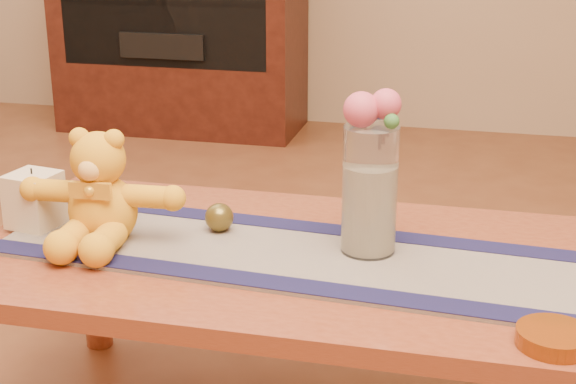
% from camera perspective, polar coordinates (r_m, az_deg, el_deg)
% --- Properties ---
extents(coffee_table_top, '(1.40, 0.70, 0.04)m').
position_cam_1_polar(coffee_table_top, '(1.75, 1.60, -4.78)').
color(coffee_table_top, maroon).
rests_on(coffee_table_top, floor).
extents(table_leg_bl, '(0.07, 0.07, 0.41)m').
position_cam_1_polar(table_leg_bl, '(2.29, -12.83, -5.39)').
color(table_leg_bl, maroon).
rests_on(table_leg_bl, floor).
extents(persian_runner, '(1.22, 0.42, 0.01)m').
position_cam_1_polar(persian_runner, '(1.73, 0.16, -4.19)').
color(persian_runner, '#1C1742').
rests_on(persian_runner, coffee_table_top).
extents(runner_border_near, '(1.20, 0.14, 0.00)m').
position_cam_1_polar(runner_border_near, '(1.60, -1.37, -6.01)').
color(runner_border_near, '#131237').
rests_on(runner_border_near, persian_runner).
extents(runner_border_far, '(1.20, 0.14, 0.00)m').
position_cam_1_polar(runner_border_far, '(1.85, 1.47, -2.34)').
color(runner_border_far, '#131237').
rests_on(runner_border_far, persian_runner).
extents(teddy_bear, '(0.35, 0.29, 0.22)m').
position_cam_1_polar(teddy_bear, '(1.80, -12.39, 0.30)').
color(teddy_bear, orange).
rests_on(teddy_bear, persian_runner).
extents(pillar_candle, '(0.11, 0.11, 0.12)m').
position_cam_1_polar(pillar_candle, '(1.92, -16.61, -0.49)').
color(pillar_candle, beige).
rests_on(pillar_candle, persian_runner).
extents(candle_wick, '(0.00, 0.00, 0.01)m').
position_cam_1_polar(candle_wick, '(1.90, -16.80, 1.35)').
color(candle_wick, black).
rests_on(candle_wick, pillar_candle).
extents(glass_vase, '(0.11, 0.11, 0.26)m').
position_cam_1_polar(glass_vase, '(1.70, 5.49, 0.13)').
color(glass_vase, silver).
rests_on(glass_vase, persian_runner).
extents(potpourri_fill, '(0.09, 0.09, 0.18)m').
position_cam_1_polar(potpourri_fill, '(1.71, 5.45, -1.11)').
color(potpourri_fill, beige).
rests_on(potpourri_fill, glass_vase).
extents(rose_left, '(0.07, 0.07, 0.07)m').
position_cam_1_polar(rose_left, '(1.64, 4.93, 5.52)').
color(rose_left, '#C1445D').
rests_on(rose_left, glass_vase).
extents(rose_right, '(0.06, 0.06, 0.06)m').
position_cam_1_polar(rose_right, '(1.65, 6.57, 5.87)').
color(rose_right, '#C1445D').
rests_on(rose_right, glass_vase).
extents(blue_flower_back, '(0.04, 0.04, 0.04)m').
position_cam_1_polar(blue_flower_back, '(1.68, 6.17, 5.57)').
color(blue_flower_back, '#5251B1').
rests_on(blue_flower_back, glass_vase).
extents(blue_flower_side, '(0.04, 0.04, 0.04)m').
position_cam_1_polar(blue_flower_side, '(1.68, 4.73, 5.28)').
color(blue_flower_side, '#5251B1').
rests_on(blue_flower_side, glass_vase).
extents(leaf_sprig, '(0.03, 0.03, 0.03)m').
position_cam_1_polar(leaf_sprig, '(1.63, 6.95, 4.72)').
color(leaf_sprig, '#33662D').
rests_on(leaf_sprig, glass_vase).
extents(bronze_ball, '(0.08, 0.08, 0.06)m').
position_cam_1_polar(bronze_ball, '(1.83, -4.62, -1.70)').
color(bronze_ball, brown).
rests_on(bronze_ball, persian_runner).
extents(amber_dish, '(0.14, 0.14, 0.03)m').
position_cam_1_polar(amber_dish, '(1.46, 17.38, -9.31)').
color(amber_dish, '#BF5914').
rests_on(amber_dish, coffee_table_top).
extents(media_cabinet, '(1.20, 0.50, 1.10)m').
position_cam_1_polar(media_cabinet, '(4.36, -7.23, 11.35)').
color(media_cabinet, black).
rests_on(media_cabinet, floor).
extents(cabinet_cavity, '(1.02, 0.03, 0.61)m').
position_cam_1_polar(cabinet_cavity, '(4.13, -8.46, 12.40)').
color(cabinet_cavity, black).
rests_on(cabinet_cavity, media_cabinet).
extents(cabinet_shelf, '(1.02, 0.20, 0.02)m').
position_cam_1_polar(cabinet_shelf, '(4.21, -8.02, 12.55)').
color(cabinet_shelf, black).
rests_on(cabinet_shelf, media_cabinet).
extents(stereo_lower, '(0.42, 0.28, 0.12)m').
position_cam_1_polar(stereo_lower, '(4.25, -7.80, 9.93)').
color(stereo_lower, black).
rests_on(stereo_lower, media_cabinet).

